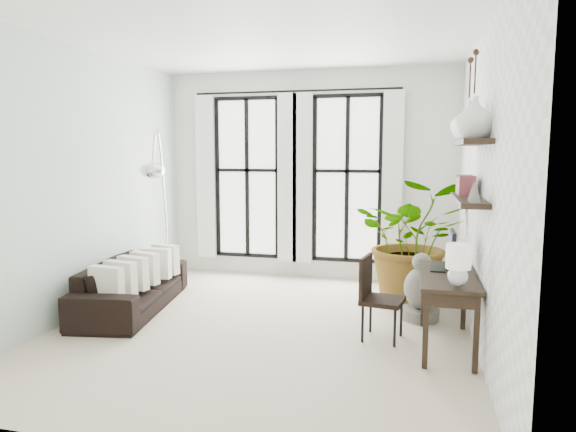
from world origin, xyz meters
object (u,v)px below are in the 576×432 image
(sofa, at_px, (132,285))
(arc_lamp, at_px, (159,169))
(desk, at_px, (448,280))
(plant, at_px, (413,240))
(desk_chair, at_px, (375,292))
(buddha, at_px, (421,292))

(sofa, distance_m, arc_lamp, 1.56)
(sofa, distance_m, desk, 3.80)
(desk, bearing_deg, arc_lamp, 163.99)
(plant, bearing_deg, arc_lamp, -168.50)
(sofa, height_order, desk_chair, desk_chair)
(desk, bearing_deg, buddha, 104.82)
(desk_chair, bearing_deg, plant, 86.17)
(sofa, relative_size, arc_lamp, 0.92)
(plant, relative_size, desk, 1.27)
(arc_lamp, bearing_deg, desk, -16.01)
(plant, relative_size, arc_lamp, 0.72)
(desk, height_order, desk_chair, desk)
(desk, distance_m, arc_lamp, 3.93)
(desk, height_order, buddha, desk)
(desk, height_order, arc_lamp, arc_lamp)
(desk_chair, bearing_deg, sofa, -176.42)
(sofa, xyz_separation_m, desk, (3.75, -0.46, 0.41))
(arc_lamp, bearing_deg, sofa, -99.92)
(sofa, distance_m, buddha, 3.54)
(desk, distance_m, buddha, 1.00)
(plant, xyz_separation_m, desk, (0.34, -1.72, -0.10))
(desk_chair, bearing_deg, buddha, 67.36)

